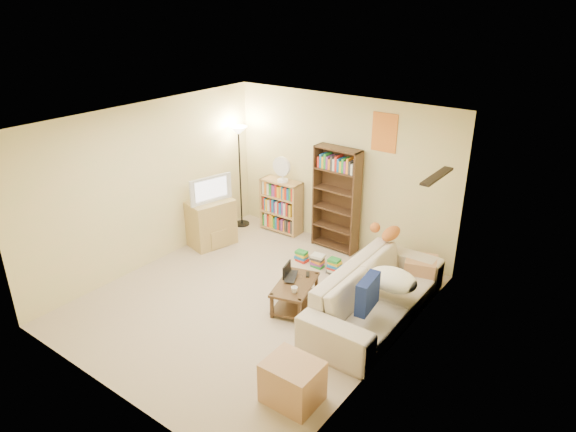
{
  "coord_description": "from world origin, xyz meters",
  "views": [
    {
      "loc": [
        3.99,
        -4.58,
        3.91
      ],
      "look_at": [
        0.08,
        0.7,
        1.05
      ],
      "focal_mm": 32.0,
      "sensor_mm": 36.0,
      "label": 1
    }
  ],
  "objects_px": {
    "mug": "(294,290)",
    "desk_fan": "(282,169)",
    "television": "(208,188)",
    "tabby_cat": "(388,232)",
    "short_bookshelf": "(281,206)",
    "floor_lamp": "(239,148)",
    "tall_bookshelf": "(336,197)",
    "tv_stand": "(211,222)",
    "end_cabinet": "(293,382)",
    "sofa": "(377,294)",
    "coffee_table": "(295,292)",
    "side_table": "(420,274)",
    "laptop": "(295,277)"
  },
  "relations": [
    {
      "from": "mug",
      "to": "tv_stand",
      "type": "bearing_deg",
      "value": 159.24
    },
    {
      "from": "floor_lamp",
      "to": "end_cabinet",
      "type": "bearing_deg",
      "value": -42.13
    },
    {
      "from": "sofa",
      "to": "desk_fan",
      "type": "relative_size",
      "value": 5.37
    },
    {
      "from": "laptop",
      "to": "television",
      "type": "bearing_deg",
      "value": 48.32
    },
    {
      "from": "mug",
      "to": "tv_stand",
      "type": "xyz_separation_m",
      "value": [
        -2.38,
        0.9,
        -0.01
      ]
    },
    {
      "from": "short_bookshelf",
      "to": "floor_lamp",
      "type": "xyz_separation_m",
      "value": [
        -0.74,
        -0.22,
        0.99
      ]
    },
    {
      "from": "coffee_table",
      "to": "television",
      "type": "xyz_separation_m",
      "value": [
        -2.25,
        0.71,
        0.78
      ]
    },
    {
      "from": "tall_bookshelf",
      "to": "end_cabinet",
      "type": "height_order",
      "value": "tall_bookshelf"
    },
    {
      "from": "television",
      "to": "tv_stand",
      "type": "bearing_deg",
      "value": 104.23
    },
    {
      "from": "laptop",
      "to": "short_bookshelf",
      "type": "bearing_deg",
      "value": 15.57
    },
    {
      "from": "mug",
      "to": "short_bookshelf",
      "type": "xyz_separation_m",
      "value": [
        -1.74,
        2.02,
        0.07
      ]
    },
    {
      "from": "sofa",
      "to": "side_table",
      "type": "relative_size",
      "value": 4.97
    },
    {
      "from": "short_bookshelf",
      "to": "tall_bookshelf",
      "type": "bearing_deg",
      "value": -0.98
    },
    {
      "from": "coffee_table",
      "to": "tall_bookshelf",
      "type": "height_order",
      "value": "tall_bookshelf"
    },
    {
      "from": "short_bookshelf",
      "to": "desk_fan",
      "type": "height_order",
      "value": "desk_fan"
    },
    {
      "from": "short_bookshelf",
      "to": "sofa",
      "type": "bearing_deg",
      "value": -29.33
    },
    {
      "from": "mug",
      "to": "tall_bookshelf",
      "type": "relative_size",
      "value": 0.06
    },
    {
      "from": "sofa",
      "to": "floor_lamp",
      "type": "bearing_deg",
      "value": 69.51
    },
    {
      "from": "television",
      "to": "tabby_cat",
      "type": "bearing_deg",
      "value": -63.84
    },
    {
      "from": "television",
      "to": "side_table",
      "type": "distance_m",
      "value": 3.58
    },
    {
      "from": "coffee_table",
      "to": "end_cabinet",
      "type": "distance_m",
      "value": 1.75
    },
    {
      "from": "floor_lamp",
      "to": "side_table",
      "type": "xyz_separation_m",
      "value": [
        3.52,
        -0.17,
        -1.22
      ]
    },
    {
      "from": "floor_lamp",
      "to": "mug",
      "type": "bearing_deg",
      "value": -35.84
    },
    {
      "from": "tv_stand",
      "to": "tall_bookshelf",
      "type": "height_order",
      "value": "tall_bookshelf"
    },
    {
      "from": "tv_stand",
      "to": "end_cabinet",
      "type": "height_order",
      "value": "tv_stand"
    },
    {
      "from": "coffee_table",
      "to": "end_cabinet",
      "type": "xyz_separation_m",
      "value": [
        1.0,
        -1.43,
        0.01
      ]
    },
    {
      "from": "mug",
      "to": "floor_lamp",
      "type": "height_order",
      "value": "floor_lamp"
    },
    {
      "from": "tabby_cat",
      "to": "tv_stand",
      "type": "xyz_separation_m",
      "value": [
        -2.92,
        -0.62,
        -0.4
      ]
    },
    {
      "from": "short_bookshelf",
      "to": "mug",
      "type": "bearing_deg",
      "value": -50.17
    },
    {
      "from": "tall_bookshelf",
      "to": "desk_fan",
      "type": "xyz_separation_m",
      "value": [
        -1.06,
        -0.05,
        0.27
      ]
    },
    {
      "from": "coffee_table",
      "to": "mug",
      "type": "distance_m",
      "value": 0.29
    },
    {
      "from": "side_table",
      "to": "end_cabinet",
      "type": "relative_size",
      "value": 0.86
    },
    {
      "from": "mug",
      "to": "tv_stand",
      "type": "height_order",
      "value": "tv_stand"
    },
    {
      "from": "television",
      "to": "end_cabinet",
      "type": "xyz_separation_m",
      "value": [
        3.25,
        -2.14,
        -0.76
      ]
    },
    {
      "from": "mug",
      "to": "desk_fan",
      "type": "height_order",
      "value": "desk_fan"
    },
    {
      "from": "tall_bookshelf",
      "to": "floor_lamp",
      "type": "bearing_deg",
      "value": -171.35
    },
    {
      "from": "laptop",
      "to": "side_table",
      "type": "xyz_separation_m",
      "value": [
        1.25,
        1.32,
        -0.13
      ]
    },
    {
      "from": "tall_bookshelf",
      "to": "desk_fan",
      "type": "bearing_deg",
      "value": -175.77
    },
    {
      "from": "television",
      "to": "mug",
      "type": "bearing_deg",
      "value": -96.53
    },
    {
      "from": "tall_bookshelf",
      "to": "end_cabinet",
      "type": "bearing_deg",
      "value": -63.51
    },
    {
      "from": "floor_lamp",
      "to": "tall_bookshelf",
      "type": "bearing_deg",
      "value": 6.87
    },
    {
      "from": "floor_lamp",
      "to": "side_table",
      "type": "relative_size",
      "value": 3.78
    },
    {
      "from": "television",
      "to": "end_cabinet",
      "type": "distance_m",
      "value": 3.97
    },
    {
      "from": "floor_lamp",
      "to": "sofa",
      "type": "bearing_deg",
      "value": -19.47
    },
    {
      "from": "sofa",
      "to": "tv_stand",
      "type": "height_order",
      "value": "tv_stand"
    },
    {
      "from": "television",
      "to": "tall_bookshelf",
      "type": "bearing_deg",
      "value": -43.38
    },
    {
      "from": "tabby_cat",
      "to": "coffee_table",
      "type": "height_order",
      "value": "tabby_cat"
    },
    {
      "from": "desk_fan",
      "to": "tabby_cat",
      "type": "bearing_deg",
      "value": -11.4
    },
    {
      "from": "tabby_cat",
      "to": "floor_lamp",
      "type": "distance_m",
      "value": 3.11
    },
    {
      "from": "tabby_cat",
      "to": "mug",
      "type": "bearing_deg",
      "value": -109.66
    }
  ]
}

